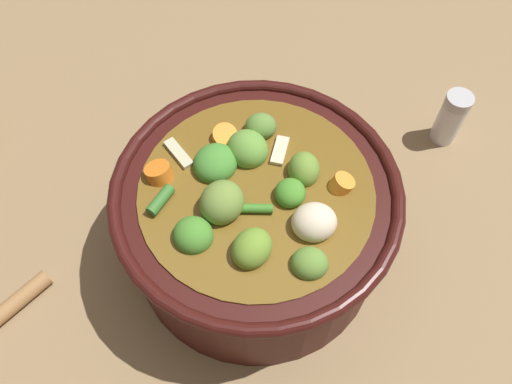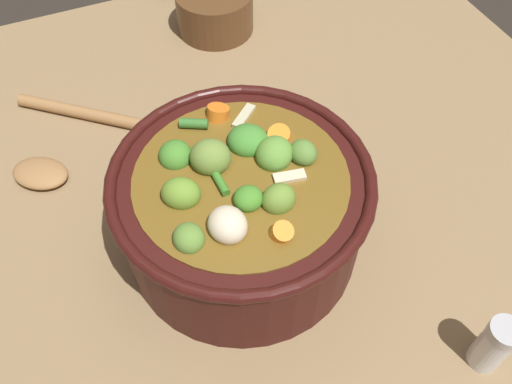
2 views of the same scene
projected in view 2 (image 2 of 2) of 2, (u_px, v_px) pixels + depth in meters
ground_plane at (243, 241)px, 0.64m from camera, size 1.10×1.10×0.00m
cooking_pot at (242, 208)px, 0.59m from camera, size 0.28×0.28×0.15m
wooden_spoon at (60, 144)px, 0.72m from camera, size 0.20×0.20×0.02m
salt_shaker at (494, 345)px, 0.53m from camera, size 0.03×0.03×0.07m
small_saucepan at (214, 9)px, 0.87m from camera, size 0.19×0.13×0.07m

